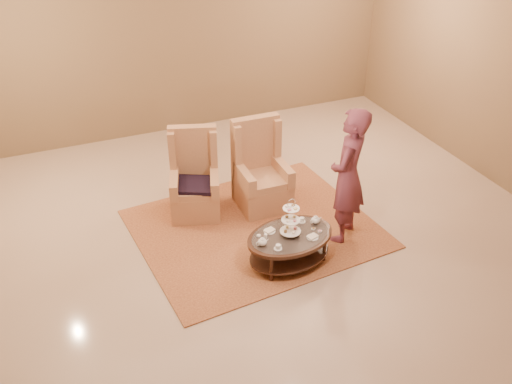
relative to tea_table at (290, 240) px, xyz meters
name	(u,v)px	position (x,y,z in m)	size (l,w,h in m)	color
ground	(264,249)	(-0.19, 0.35, -0.35)	(8.00, 8.00, 0.00)	tan
ceiling	(264,249)	(-0.19, 0.35, -0.35)	(8.00, 8.00, 0.02)	white
wall_back	(172,34)	(-0.19, 4.35, 1.40)	(8.00, 0.04, 3.50)	#7C6244
rug	(255,228)	(-0.12, 0.82, -0.34)	(3.34, 2.86, 0.02)	#B0713E
tea_table	(290,240)	(0.00, 0.00, 0.00)	(1.22, 0.91, 0.95)	black
armchair_left	(195,185)	(-0.73, 1.59, 0.08)	(0.85, 0.86, 1.24)	tan
armchair_right	(260,177)	(0.20, 1.41, 0.09)	(0.71, 0.74, 1.30)	tan
person	(348,176)	(0.90, 0.23, 0.59)	(0.80, 0.79, 1.86)	brown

